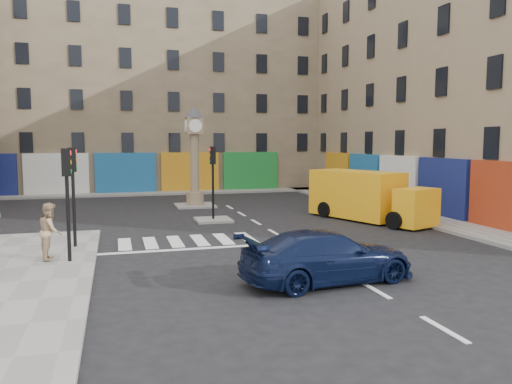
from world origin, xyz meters
name	(u,v)px	position (x,y,z in m)	size (l,w,h in m)	color
ground	(307,252)	(0.00, 0.00, 0.00)	(120.00, 120.00, 0.00)	black
sidewalk_right	(380,207)	(8.70, 10.00, 0.07)	(2.60, 30.00, 0.15)	gray
sidewalk_far	(153,193)	(-4.00, 22.20, 0.07)	(32.00, 2.40, 0.15)	gray
island_near	(213,220)	(-2.00, 8.00, 0.06)	(1.80, 1.80, 0.12)	gray
island_far	(195,206)	(-2.00, 14.00, 0.06)	(2.40, 2.40, 0.12)	gray
building_right	(472,79)	(15.00, 10.00, 8.00)	(10.00, 30.00, 16.00)	#8C7A5C
building_far	(146,90)	(-4.00, 28.00, 8.50)	(32.00, 10.00, 17.00)	#837157
traffic_light_left_near	(67,186)	(-8.30, 0.20, 2.62)	(0.28, 0.22, 3.70)	black
traffic_light_left_far	(73,181)	(-8.30, 2.60, 2.62)	(0.28, 0.22, 3.70)	black
traffic_light_island	(213,171)	(-2.00, 8.00, 2.59)	(0.28, 0.22, 3.70)	black
clock_pillar	(194,150)	(-2.00, 14.00, 3.55)	(1.20, 1.20, 6.10)	#8C7A5C
navy_sedan	(328,256)	(-0.92, -3.88, 0.75)	(2.12, 5.20, 1.51)	black
yellow_van	(366,196)	(5.67, 6.12, 1.25)	(4.31, 7.21, 2.52)	#FFAC15
pedestrian_tan	(50,231)	(-8.91, 0.67, 1.10)	(0.92, 0.72, 1.90)	tan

